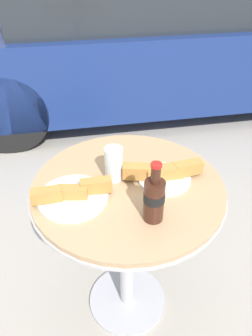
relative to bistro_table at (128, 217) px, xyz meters
The scene contains 7 objects.
ground_plane 0.60m from the bistro_table, ahead, with size 30.00×30.00×0.00m, color #A8A093.
bistro_table is the anchor object (origin of this frame).
cola_bottle_left 0.32m from the bistro_table, 75.37° to the right, with size 0.07×0.07×0.22m.
drinking_glass 0.24m from the bistro_table, 132.75° to the left, with size 0.07×0.07×0.13m.
lunch_plate_near 0.29m from the bistro_table, 167.77° to the right, with size 0.28×0.25×0.07m.
lunch_plate_far 0.24m from the bistro_table, ahead, with size 0.31×0.20×0.07m.
parked_car 2.52m from the bistro_table, 75.05° to the left, with size 4.48×1.83×1.34m.
Camera 1 is at (-0.18, -0.94, 1.56)m, focal length 35.00 mm.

